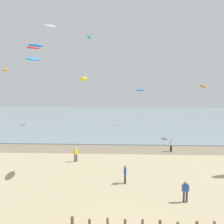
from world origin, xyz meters
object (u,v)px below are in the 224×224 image
object	(u,v)px
kite_aloft_2	(203,87)
kite_aloft_1	(89,37)
kite_aloft_0	(140,90)
kite_aloft_3	(50,26)
kite_aloft_7	(83,79)
kite_aloft_10	(35,46)
kite_aloft_5	(33,48)
person_by_waterline	(125,174)
person_right_flank	(185,191)
person_trailing_behind	(76,154)
kite_aloft_6	(5,70)
kite_aloft_9	(33,59)
person_mid_beach	(171,145)

from	to	relation	value
kite_aloft_2	kite_aloft_1	bearing A→B (deg)	51.94
kite_aloft_0	kite_aloft_3	world-z (taller)	kite_aloft_3
kite_aloft_2	kite_aloft_7	world-z (taller)	kite_aloft_7
kite_aloft_2	kite_aloft_3	bearing A→B (deg)	81.22
kite_aloft_7	kite_aloft_10	bearing A→B (deg)	13.59
kite_aloft_5	kite_aloft_7	bearing A→B (deg)	95.59
person_by_waterline	person_right_flank	distance (m)	6.00
person_trailing_behind	kite_aloft_0	world-z (taller)	kite_aloft_0
person_trailing_behind	kite_aloft_7	world-z (taller)	kite_aloft_7
person_trailing_behind	kite_aloft_1	bearing A→B (deg)	94.55
kite_aloft_6	kite_aloft_9	world-z (taller)	kite_aloft_9
kite_aloft_0	kite_aloft_5	bearing A→B (deg)	-105.08
kite_aloft_1	kite_aloft_9	distance (m)	13.67
person_mid_beach	person_trailing_behind	world-z (taller)	same
person_right_flank	kite_aloft_6	world-z (taller)	kite_aloft_6
person_trailing_behind	kite_aloft_3	world-z (taller)	kite_aloft_3
person_by_waterline	kite_aloft_3	bearing A→B (deg)	118.77
person_by_waterline	person_right_flank	bearing A→B (deg)	-38.72
person_trailing_behind	kite_aloft_6	bearing A→B (deg)	136.48
person_trailing_behind	kite_aloft_2	xyz separation A→B (m)	(19.06, 15.07, 7.99)
person_right_flank	kite_aloft_9	distance (m)	45.88
person_right_flank	kite_aloft_9	world-z (taller)	kite_aloft_9
kite_aloft_9	kite_aloft_1	bearing A→B (deg)	-25.85
person_mid_beach	kite_aloft_9	xyz separation A→B (m)	(-26.12, 20.28, 13.82)
person_by_waterline	kite_aloft_10	world-z (taller)	kite_aloft_10
kite_aloft_0	kite_aloft_10	bearing A→B (deg)	-159.79
kite_aloft_0	kite_aloft_10	world-z (taller)	kite_aloft_10
kite_aloft_0	kite_aloft_5	size ratio (longest dim) A/B	1.13
person_by_waterline	kite_aloft_10	size ratio (longest dim) A/B	0.50
kite_aloft_2	kite_aloft_10	size ratio (longest dim) A/B	0.74
kite_aloft_1	kite_aloft_9	size ratio (longest dim) A/B	0.80
kite_aloft_9	kite_aloft_5	bearing A→B (deg)	-120.81
kite_aloft_9	person_trailing_behind	bearing A→B (deg)	-112.07
kite_aloft_3	kite_aloft_10	distance (m)	12.95
person_mid_beach	kite_aloft_2	size ratio (longest dim) A/B	0.68
kite_aloft_1	kite_aloft_3	size ratio (longest dim) A/B	1.16
person_by_waterline	kite_aloft_9	world-z (taller)	kite_aloft_9
kite_aloft_2	kite_aloft_6	size ratio (longest dim) A/B	0.97
person_mid_beach	kite_aloft_10	world-z (taller)	kite_aloft_10
person_mid_beach	kite_aloft_6	size ratio (longest dim) A/B	0.66
person_right_flank	person_trailing_behind	distance (m)	14.93
kite_aloft_2	kite_aloft_6	distance (m)	33.73
person_right_flank	kite_aloft_10	bearing A→B (deg)	122.14
person_by_waterline	kite_aloft_0	size ratio (longest dim) A/B	0.76
kite_aloft_2	kite_aloft_5	world-z (taller)	kite_aloft_5
person_by_waterline	kite_aloft_3	xyz separation A→B (m)	(-13.86, 25.24, 19.04)
kite_aloft_5	kite_aloft_10	xyz separation A→B (m)	(-7.73, 23.59, 3.86)
person_by_waterline	kite_aloft_0	world-z (taller)	kite_aloft_0
kite_aloft_0	person_trailing_behind	bearing A→B (deg)	-88.67
person_by_waterline	person_right_flank	world-z (taller)	same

